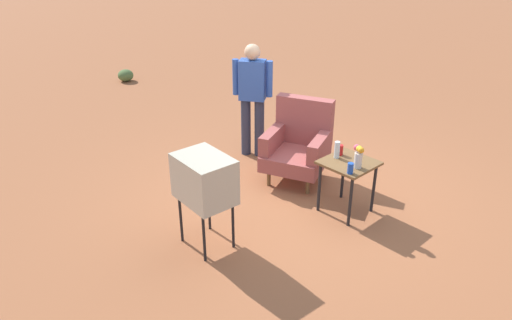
{
  "coord_description": "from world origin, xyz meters",
  "views": [
    {
      "loc": [
        3.48,
        -4.05,
        3.06
      ],
      "look_at": [
        -0.1,
        -0.71,
        0.65
      ],
      "focal_mm": 33.4,
      "sensor_mm": 36.0,
      "label": 1
    }
  ],
  "objects_px": {
    "side_table": "(348,169)",
    "bottle_short_clear": "(337,150)",
    "armchair": "(298,143)",
    "tv_on_stand": "(205,179)",
    "soda_can_blue": "(350,168)",
    "soda_can_red": "(340,150)",
    "person_standing": "(252,94)",
    "flower_vase": "(358,156)"
  },
  "relations": [
    {
      "from": "armchair",
      "to": "bottle_short_clear",
      "type": "bearing_deg",
      "value": -16.31
    },
    {
      "from": "flower_vase",
      "to": "bottle_short_clear",
      "type": "bearing_deg",
      "value": 174.05
    },
    {
      "from": "soda_can_red",
      "to": "bottle_short_clear",
      "type": "height_order",
      "value": "bottle_short_clear"
    },
    {
      "from": "tv_on_stand",
      "to": "person_standing",
      "type": "height_order",
      "value": "person_standing"
    },
    {
      "from": "person_standing",
      "to": "soda_can_blue",
      "type": "bearing_deg",
      "value": -13.04
    },
    {
      "from": "bottle_short_clear",
      "to": "side_table",
      "type": "bearing_deg",
      "value": 6.62
    },
    {
      "from": "person_standing",
      "to": "bottle_short_clear",
      "type": "bearing_deg",
      "value": -9.2
    },
    {
      "from": "soda_can_blue",
      "to": "side_table",
      "type": "bearing_deg",
      "value": 129.15
    },
    {
      "from": "armchair",
      "to": "person_standing",
      "type": "height_order",
      "value": "person_standing"
    },
    {
      "from": "armchair",
      "to": "flower_vase",
      "type": "distance_m",
      "value": 1.19
    },
    {
      "from": "person_standing",
      "to": "soda_can_red",
      "type": "relative_size",
      "value": 13.44
    },
    {
      "from": "armchair",
      "to": "bottle_short_clear",
      "type": "distance_m",
      "value": 0.87
    },
    {
      "from": "side_table",
      "to": "bottle_short_clear",
      "type": "distance_m",
      "value": 0.26
    },
    {
      "from": "side_table",
      "to": "soda_can_blue",
      "type": "relative_size",
      "value": 5.35
    },
    {
      "from": "soda_can_red",
      "to": "armchair",
      "type": "bearing_deg",
      "value": 169.66
    },
    {
      "from": "armchair",
      "to": "person_standing",
      "type": "relative_size",
      "value": 0.65
    },
    {
      "from": "tv_on_stand",
      "to": "soda_can_blue",
      "type": "height_order",
      "value": "tv_on_stand"
    },
    {
      "from": "armchair",
      "to": "tv_on_stand",
      "type": "height_order",
      "value": "armchair"
    },
    {
      "from": "bottle_short_clear",
      "to": "soda_can_blue",
      "type": "bearing_deg",
      "value": -30.25
    },
    {
      "from": "person_standing",
      "to": "flower_vase",
      "type": "height_order",
      "value": "person_standing"
    },
    {
      "from": "tv_on_stand",
      "to": "flower_vase",
      "type": "distance_m",
      "value": 1.72
    },
    {
      "from": "side_table",
      "to": "soda_can_red",
      "type": "height_order",
      "value": "soda_can_red"
    },
    {
      "from": "side_table",
      "to": "person_standing",
      "type": "height_order",
      "value": "person_standing"
    },
    {
      "from": "side_table",
      "to": "person_standing",
      "type": "relative_size",
      "value": 0.4
    },
    {
      "from": "armchair",
      "to": "tv_on_stand",
      "type": "xyz_separation_m",
      "value": [
        0.38,
        -1.82,
        0.28
      ]
    },
    {
      "from": "side_table",
      "to": "person_standing",
      "type": "xyz_separation_m",
      "value": [
        -1.91,
        0.26,
        0.38
      ]
    },
    {
      "from": "person_standing",
      "to": "tv_on_stand",
      "type": "bearing_deg",
      "value": -54.65
    },
    {
      "from": "side_table",
      "to": "tv_on_stand",
      "type": "xyz_separation_m",
      "value": [
        -0.59,
        -1.6,
        0.23
      ]
    },
    {
      "from": "soda_can_red",
      "to": "bottle_short_clear",
      "type": "relative_size",
      "value": 0.61
    },
    {
      "from": "soda_can_red",
      "to": "flower_vase",
      "type": "relative_size",
      "value": 0.46
    },
    {
      "from": "flower_vase",
      "to": "armchair",
      "type": "bearing_deg",
      "value": 166.54
    },
    {
      "from": "side_table",
      "to": "flower_vase",
      "type": "relative_size",
      "value": 2.46
    },
    {
      "from": "bottle_short_clear",
      "to": "tv_on_stand",
      "type": "bearing_deg",
      "value": -104.87
    },
    {
      "from": "side_table",
      "to": "flower_vase",
      "type": "xyz_separation_m",
      "value": [
        0.15,
        -0.05,
        0.25
      ]
    },
    {
      "from": "soda_can_blue",
      "to": "soda_can_red",
      "type": "bearing_deg",
      "value": 141.34
    },
    {
      "from": "flower_vase",
      "to": "soda_can_red",
      "type": "bearing_deg",
      "value": 159.71
    },
    {
      "from": "person_standing",
      "to": "bottle_short_clear",
      "type": "distance_m",
      "value": 1.78
    },
    {
      "from": "armchair",
      "to": "tv_on_stand",
      "type": "relative_size",
      "value": 1.03
    },
    {
      "from": "person_standing",
      "to": "bottle_short_clear",
      "type": "height_order",
      "value": "person_standing"
    },
    {
      "from": "tv_on_stand",
      "to": "bottle_short_clear",
      "type": "height_order",
      "value": "tv_on_stand"
    },
    {
      "from": "person_standing",
      "to": "side_table",
      "type": "bearing_deg",
      "value": -7.85
    },
    {
      "from": "person_standing",
      "to": "flower_vase",
      "type": "bearing_deg",
      "value": -8.71
    }
  ]
}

